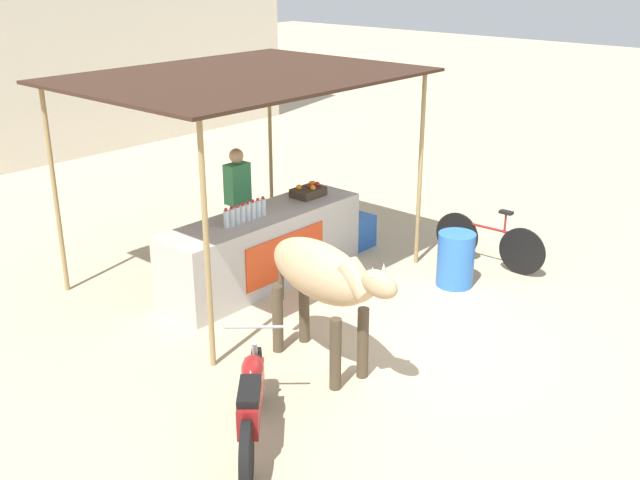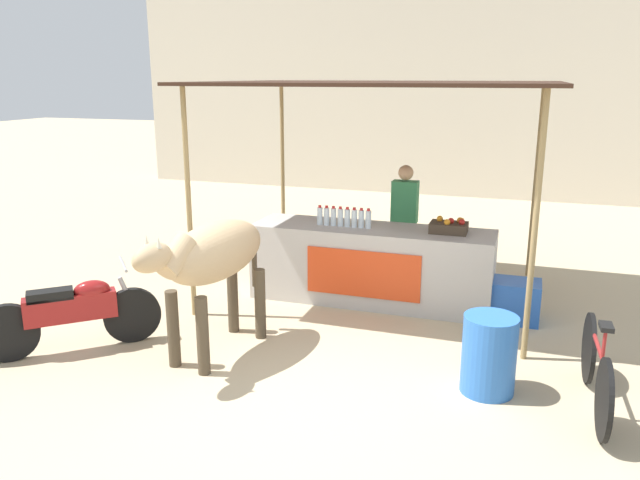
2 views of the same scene
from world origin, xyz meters
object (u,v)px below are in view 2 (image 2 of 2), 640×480
stall_counter (371,265)px  fruit_crate (449,227)px  vendor_behind_counter (404,225)px  cow (212,257)px  cooler_box (513,301)px  water_barrel (489,354)px  motorcycle_parked (73,312)px  bicycle_leaning (596,370)px

stall_counter → fruit_crate: size_ratio=6.82×
stall_counter → fruit_crate: (0.94, 0.05, 0.55)m
fruit_crate → vendor_behind_counter: size_ratio=0.27×
stall_counter → cow: size_ratio=1.62×
fruit_crate → cooler_box: fruit_crate is taller
cooler_box → cow: cow is taller
water_barrel → cow: (-2.71, -0.06, 0.67)m
cooler_box → motorcycle_parked: bearing=-151.4°
stall_counter → water_barrel: bearing=-51.0°
fruit_crate → vendor_behind_counter: 0.99m
motorcycle_parked → bicycle_leaning: 5.04m
cooler_box → water_barrel: bearing=-94.7°
stall_counter → cooler_box: bearing=-3.2°
water_barrel → motorcycle_parked: bearing=-173.5°
vendor_behind_counter → cooler_box: size_ratio=2.75×
fruit_crate → bicycle_leaning: (1.54, -2.00, -0.68)m
cow → motorcycle_parked: 1.59m
stall_counter → water_barrel: size_ratio=4.14×
stall_counter → motorcycle_parked: 3.52m
water_barrel → bicycle_leaning: (0.89, 0.01, -0.01)m
vendor_behind_counter → cooler_box: (1.48, -0.85, -0.61)m
cow → water_barrel: bearing=1.4°
motorcycle_parked → cow: bearing=16.0°
cooler_box → bicycle_leaning: 1.99m
fruit_crate → motorcycle_parked: fruit_crate is taller
bicycle_leaning → vendor_behind_counter: bearing=129.4°
stall_counter → cooler_box: stall_counter is taller
water_barrel → cow: cow is taller
vendor_behind_counter → water_barrel: bearing=-63.9°
stall_counter → fruit_crate: bearing=3.2°
cow → bicycle_leaning: bearing=1.2°
fruit_crate → vendor_behind_counter: vendor_behind_counter is taller
cow → bicycle_leaning: cow is taller
vendor_behind_counter → cow: bearing=-116.5°
motorcycle_parked → bicycle_leaning: (5.02, 0.48, -0.08)m
stall_counter → cooler_box: 1.76m
stall_counter → motorcycle_parked: bearing=-136.3°
cow → vendor_behind_counter: bearing=63.5°
cooler_box → motorcycle_parked: 4.88m
vendor_behind_counter → motorcycle_parked: bearing=-131.4°
fruit_crate → water_barrel: (0.64, -2.01, -0.67)m
cow → motorcycle_parked: (-1.41, -0.41, -0.60)m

